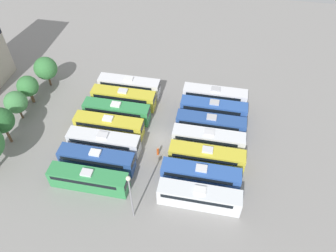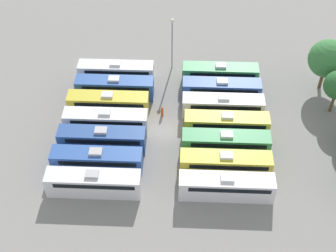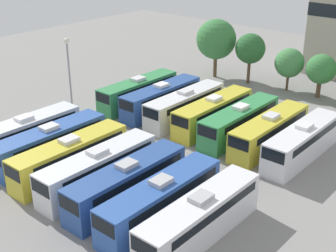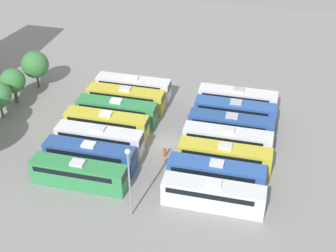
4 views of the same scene
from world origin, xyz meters
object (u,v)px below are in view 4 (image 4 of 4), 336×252
bus_10 (106,123)px  bus_2 (224,156)px  bus_11 (117,110)px  worker_person (165,152)px  bus_6 (237,99)px  bus_3 (227,140)px  bus_7 (79,173)px  bus_13 (133,87)px  bus_0 (213,195)px  bus_12 (126,98)px  bus_8 (90,155)px  tree_4 (35,65)px  light_pole (129,173)px  bus_5 (235,112)px  tree_3 (13,81)px  bus_4 (231,126)px  bus_9 (99,139)px  bus_1 (216,174)px

bus_10 → bus_2: bearing=-101.9°
bus_11 → worker_person: bearing=-127.3°
bus_6 → bus_10: 19.66m
bus_10 → bus_11: (3.50, -0.25, 0.00)m
bus_3 → bus_7: size_ratio=1.00×
bus_10 → bus_13: 10.61m
bus_6 → bus_13: size_ratio=1.00×
bus_0 → bus_10: bearing=56.9°
bus_3 → worker_person: size_ratio=7.09×
bus_2 → bus_12: bearing=56.8°
worker_person → bus_6: bearing=-28.6°
bus_7 → bus_8: same height
bus_11 → bus_8: bearing=-179.2°
bus_0 → bus_3: size_ratio=1.00×
bus_8 → tree_4: (17.03, 15.67, 2.26)m
light_pole → tree_4: 33.48m
bus_8 → bus_13: bearing=-0.3°
bus_5 → tree_4: tree_4 is taller
bus_7 → bus_13: (21.39, -0.01, 0.00)m
bus_6 → tree_3: size_ratio=2.05×
bus_4 → bus_13: size_ratio=1.00×
bus_9 → bus_11: size_ratio=1.00×
bus_0 → bus_13: size_ratio=1.00×
light_pole → bus_5: bearing=-22.1°
bus_1 → bus_8: bearing=90.5°
bus_0 → bus_12: (17.73, 15.90, 0.00)m
bus_2 → bus_4: same height
bus_9 → tree_4: bearing=49.1°
bus_5 → tree_3: (-2.49, 32.86, 1.97)m
bus_1 → bus_4: (10.50, -0.39, 0.00)m
bus_5 → bus_8: same height
bus_0 → bus_5: 17.81m
bus_10 → light_pole: bearing=-150.7°
bus_6 → bus_8: size_ratio=1.00×
bus_13 → bus_11: bearing=178.0°
tree_4 → bus_1: bearing=-118.3°
bus_4 → bus_11: same height
bus_5 → worker_person: (-10.29, 7.66, -0.96)m
bus_5 → bus_9: size_ratio=1.00×
bus_1 → bus_11: size_ratio=1.00×
bus_11 → bus_13: (7.11, -0.24, 0.00)m
bus_11 → light_pole: bearing=-156.5°
bus_13 → tree_3: (-5.93, 16.76, 1.97)m
bus_1 → bus_4: 10.51m
worker_person → bus_9: bearing=93.4°
bus_11 → worker_person: bus_11 is taller
bus_4 → bus_8: 19.28m
bus_0 → tree_3: tree_3 is taller
bus_0 → bus_2: size_ratio=1.00×
bus_9 → bus_1: bearing=-102.1°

